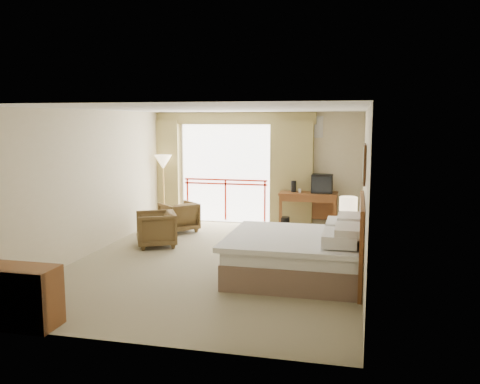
% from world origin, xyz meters
% --- Properties ---
extents(floor, '(7.00, 7.00, 0.00)m').
position_xyz_m(floor, '(0.00, 0.00, 0.00)').
color(floor, '#80785B').
rests_on(floor, ground).
extents(ceiling, '(7.00, 7.00, 0.00)m').
position_xyz_m(ceiling, '(0.00, 0.00, 2.70)').
color(ceiling, white).
rests_on(ceiling, wall_back).
extents(wall_back, '(5.00, 0.00, 5.00)m').
position_xyz_m(wall_back, '(0.00, 3.50, 1.35)').
color(wall_back, beige).
rests_on(wall_back, ground).
extents(wall_front, '(5.00, 0.00, 5.00)m').
position_xyz_m(wall_front, '(0.00, -3.50, 1.35)').
color(wall_front, beige).
rests_on(wall_front, ground).
extents(wall_left, '(0.00, 7.00, 7.00)m').
position_xyz_m(wall_left, '(-2.50, 0.00, 1.35)').
color(wall_left, beige).
rests_on(wall_left, ground).
extents(wall_right, '(0.00, 7.00, 7.00)m').
position_xyz_m(wall_right, '(2.50, 0.00, 1.35)').
color(wall_right, beige).
rests_on(wall_right, ground).
extents(balcony_door, '(2.40, 0.00, 2.40)m').
position_xyz_m(balcony_door, '(-0.80, 3.48, 1.20)').
color(balcony_door, white).
rests_on(balcony_door, wall_back).
extents(balcony_railing, '(2.09, 0.03, 1.02)m').
position_xyz_m(balcony_railing, '(-0.80, 3.46, 0.81)').
color(balcony_railing, red).
rests_on(balcony_railing, wall_back).
extents(curtain_left, '(1.00, 0.26, 2.50)m').
position_xyz_m(curtain_left, '(-2.45, 3.35, 1.25)').
color(curtain_left, olive).
rests_on(curtain_left, wall_back).
extents(curtain_right, '(1.00, 0.26, 2.50)m').
position_xyz_m(curtain_right, '(0.85, 3.35, 1.25)').
color(curtain_right, olive).
rests_on(curtain_right, wall_back).
extents(valance, '(4.40, 0.22, 0.28)m').
position_xyz_m(valance, '(-0.80, 3.38, 2.55)').
color(valance, olive).
rests_on(valance, wall_back).
extents(hvac_vent, '(0.50, 0.04, 0.50)m').
position_xyz_m(hvac_vent, '(1.30, 3.47, 2.35)').
color(hvac_vent, silver).
rests_on(hvac_vent, wall_back).
extents(bed, '(2.13, 2.06, 0.97)m').
position_xyz_m(bed, '(1.50, -0.60, 0.38)').
color(bed, brown).
rests_on(bed, floor).
extents(headboard, '(0.06, 2.10, 1.30)m').
position_xyz_m(headboard, '(2.46, -0.60, 0.65)').
color(headboard, '#592C14').
rests_on(headboard, wall_right).
extents(framed_art, '(0.04, 0.72, 0.60)m').
position_xyz_m(framed_art, '(2.47, -0.60, 1.85)').
color(framed_art, black).
rests_on(framed_art, wall_right).
extents(nightstand, '(0.41, 0.48, 0.55)m').
position_xyz_m(nightstand, '(2.23, 0.67, 0.27)').
color(nightstand, '#592C14').
rests_on(nightstand, floor).
extents(table_lamp, '(0.32, 0.32, 0.57)m').
position_xyz_m(table_lamp, '(2.23, 0.72, 0.99)').
color(table_lamp, tan).
rests_on(table_lamp, nightstand).
extents(phone, '(0.18, 0.14, 0.08)m').
position_xyz_m(phone, '(2.18, 0.52, 0.59)').
color(phone, black).
rests_on(phone, nightstand).
extents(desk, '(1.32, 0.64, 0.86)m').
position_xyz_m(desk, '(1.29, 3.11, 0.67)').
color(desk, '#592C14').
rests_on(desk, floor).
extents(tv, '(0.47, 0.38, 0.43)m').
position_xyz_m(tv, '(1.59, 3.04, 1.07)').
color(tv, black).
rests_on(tv, desk).
extents(coffee_maker, '(0.15, 0.15, 0.26)m').
position_xyz_m(coffee_maker, '(0.94, 3.05, 0.99)').
color(coffee_maker, black).
rests_on(coffee_maker, desk).
extents(cup, '(0.07, 0.07, 0.09)m').
position_xyz_m(cup, '(1.09, 3.00, 0.90)').
color(cup, white).
rests_on(cup, desk).
extents(wastebasket, '(0.28, 0.28, 0.30)m').
position_xyz_m(wastebasket, '(0.76, 2.85, 0.15)').
color(wastebasket, black).
rests_on(wastebasket, floor).
extents(armchair_far, '(1.03, 1.03, 0.67)m').
position_xyz_m(armchair_far, '(-1.54, 2.14, 0.00)').
color(armchair_far, '#4A361B').
rests_on(armchair_far, floor).
extents(armchair_near, '(1.02, 1.01, 0.70)m').
position_xyz_m(armchair_near, '(-1.52, 0.75, 0.00)').
color(armchair_near, '#4A361B').
rests_on(armchair_near, floor).
extents(side_table, '(0.45, 0.45, 0.49)m').
position_xyz_m(side_table, '(-1.70, 1.40, 0.33)').
color(side_table, black).
rests_on(side_table, floor).
extents(book, '(0.19, 0.24, 0.02)m').
position_xyz_m(book, '(-1.70, 1.40, 0.49)').
color(book, white).
rests_on(book, side_table).
extents(floor_lamp, '(0.43, 0.43, 1.67)m').
position_xyz_m(floor_lamp, '(-2.24, 2.99, 1.44)').
color(floor_lamp, tan).
rests_on(floor_lamp, floor).
extents(dresser, '(1.13, 0.48, 0.75)m').
position_xyz_m(dresser, '(-1.69, -3.35, 0.38)').
color(dresser, '#592C14').
rests_on(dresser, floor).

